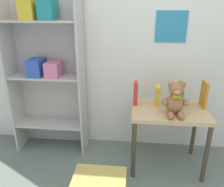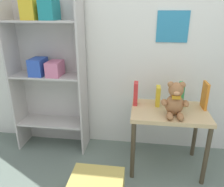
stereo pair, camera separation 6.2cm
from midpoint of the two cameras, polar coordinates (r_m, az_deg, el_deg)
The scene contains 8 objects.
wall_back at distance 2.26m, azimuth 9.93°, elevation 15.41°, with size 4.80×0.07×2.50m.
bookshelf_side at distance 2.33m, azimuth -17.34°, elevation 7.12°, with size 0.74×0.29×1.66m.
display_table at distance 2.10m, azimuth 13.73°, elevation -6.25°, with size 0.69×0.48×0.61m.
teddy_bear at distance 1.92m, azimuth 15.33°, elevation -1.57°, with size 0.23×0.21×0.30m.
book_standing_red at distance 2.08m, azimuth 5.33°, elevation 0.10°, with size 0.04×0.10×0.22m, color red.
book_standing_yellow at distance 2.10m, azimuth 11.00°, elevation -0.50°, with size 0.04×0.11×0.19m, color gold.
book_standing_green at distance 2.12m, azimuth 16.65°, elevation -0.15°, with size 0.03×0.13×0.23m, color #33934C.
book_standing_orange at distance 2.16m, azimuth 22.13°, elevation -0.22°, with size 0.02×0.15×0.25m, color orange.
Camera 1 is at (-0.18, -0.79, 1.45)m, focal length 35.00 mm.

